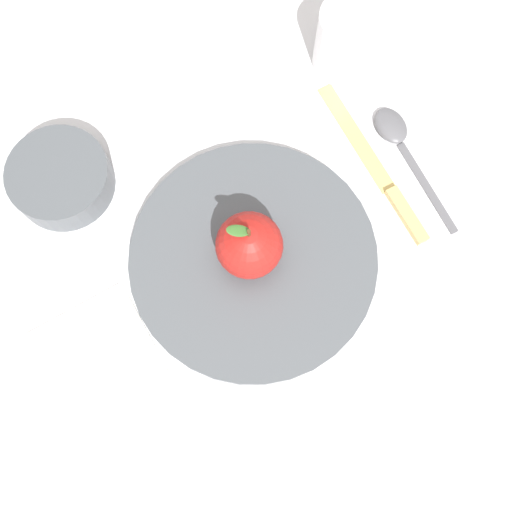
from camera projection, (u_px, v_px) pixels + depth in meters
name	position (u px, v px, depth m)	size (l,w,h in m)	color
ground_plane	(276.00, 247.00, 0.65)	(2.40, 2.40, 0.00)	silver
dinner_plate	(256.00, 259.00, 0.63)	(0.27, 0.27, 0.02)	#4C5156
apple	(252.00, 246.00, 0.59)	(0.07, 0.07, 0.08)	#B21E19
side_bowl	(63.00, 177.00, 0.64)	(0.11, 0.11, 0.04)	#4C5156
cup	(349.00, 38.00, 0.66)	(0.07, 0.07, 0.08)	white
knife	(384.00, 176.00, 0.67)	(0.14, 0.19, 0.01)	#D8B766
spoon	(401.00, 139.00, 0.68)	(0.11, 0.15, 0.01)	#59595E
linen_napkin	(108.00, 376.00, 0.61)	(0.12, 0.16, 0.00)	silver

